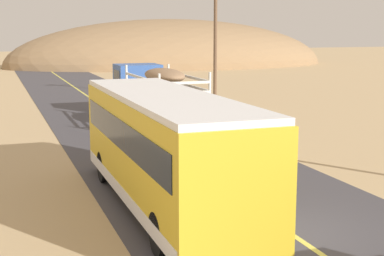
{
  "coord_description": "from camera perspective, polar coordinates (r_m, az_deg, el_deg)",
  "views": [
    {
      "loc": [
        -6.7,
        -11.67,
        4.97
      ],
      "look_at": [
        0.0,
        7.09,
        1.45
      ],
      "focal_mm": 52.74,
      "sensor_mm": 36.0,
      "label": 1
    }
  ],
  "objects": [
    {
      "name": "livestock_truck",
      "position": [
        31.29,
        -4.53,
        4.15
      ],
      "size": [
        2.53,
        9.7,
        3.02
      ],
      "color": "#3359A5",
      "rests_on": "road_surface"
    },
    {
      "name": "road_centre_line",
      "position": [
        14.34,
        9.74,
        -10.33
      ],
      "size": [
        0.16,
        117.6,
        0.0
      ],
      "primitive_type": "cube",
      "color": "#D8CC4C",
      "rests_on": "road_surface"
    },
    {
      "name": "bus",
      "position": [
        15.6,
        -2.76,
        -1.94
      ],
      "size": [
        2.54,
        10.0,
        3.21
      ],
      "color": "gold",
      "rests_on": "road_surface"
    },
    {
      "name": "ground_plane",
      "position": [
        14.35,
        9.74,
        -10.42
      ],
      "size": [
        240.0,
        240.0,
        0.0
      ],
      "primitive_type": "plane",
      "color": "tan"
    },
    {
      "name": "road_surface",
      "position": [
        14.35,
        9.74,
        -10.38
      ],
      "size": [
        8.0,
        120.0,
        0.02
      ],
      "primitive_type": "cube",
      "color": "#423F44",
      "rests_on": "ground"
    },
    {
      "name": "distant_hill",
      "position": [
        78.54,
        -2.1,
        6.38
      ],
      "size": [
        44.81,
        22.55,
        12.55
      ],
      "primitive_type": "ellipsoid",
      "color": "#8D6E4C",
      "rests_on": "ground"
    },
    {
      "name": "power_pole_mid",
      "position": [
        39.06,
        2.38,
        9.59
      ],
      "size": [
        2.2,
        0.24,
        8.78
      ],
      "color": "brown",
      "rests_on": "ground"
    }
  ]
}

